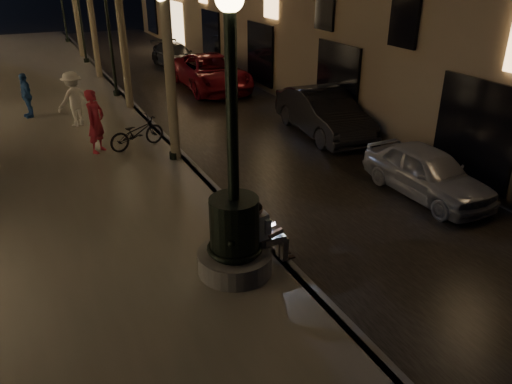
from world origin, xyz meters
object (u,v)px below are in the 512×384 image
car_rear (175,56)px  bicycle (137,133)px  lamp_curb_c (78,4)px  pedestrian_white (74,99)px  pedestrian_red (95,121)px  car_third (211,73)px  lamp_curb_b (108,20)px  car_front (427,172)px  car_second (323,113)px  fountain_lamppost (234,223)px  seated_man_laptop (265,231)px  pedestrian_blue (26,95)px  lamp_curb_a (166,52)px

car_rear → bicycle: bearing=-112.5°
lamp_curb_c → pedestrian_white: size_ratio=2.58×
car_rear → pedestrian_red: bearing=-117.2°
lamp_curb_c → car_third: lamp_curb_c is taller
lamp_curb_b → pedestrian_red: bearing=-106.1°
pedestrian_red → pedestrian_white: 2.95m
car_rear → pedestrian_white: (-6.38, -9.07, 0.51)m
car_rear → bicycle: size_ratio=2.36×
car_front → pedestrian_red: bearing=137.5°
car_second → pedestrian_white: pedestrian_white is taller
lamp_curb_b → car_third: 4.96m
lamp_curb_b → car_front: lamp_curb_b is taller
car_third → car_rear: bearing=92.7°
fountain_lamppost → lamp_curb_b: size_ratio=1.08×
seated_man_laptop → pedestrian_red: (-1.77, 7.54, 0.24)m
car_second → car_rear: (-1.08, 13.13, -0.14)m
car_front → car_rear: car_front is taller
car_front → seated_man_laptop: bearing=-167.0°
lamp_curb_c → car_rear: 5.60m
car_third → pedestrian_blue: pedestrian_blue is taller
pedestrian_red → pedestrian_blue: pedestrian_red is taller
car_front → pedestrian_blue: pedestrian_blue is taller
lamp_curb_a → pedestrian_red: size_ratio=2.56×
lamp_curb_b → lamp_curb_c: 8.00m
lamp_curb_b → car_rear: size_ratio=1.13×
seated_man_laptop → pedestrian_blue: size_ratio=0.83×
pedestrian_red → bicycle: (1.13, -0.17, -0.47)m
car_rear → car_second: bearing=-85.4°
lamp_curb_a → car_second: size_ratio=1.04×
lamp_curb_c → pedestrian_red: (-1.86, -14.46, -2.09)m
car_third → pedestrian_white: (-6.38, -3.55, 0.38)m
lamp_curb_a → lamp_curb_b: bearing=90.0°
pedestrian_white → bicycle: size_ratio=1.03×
seated_man_laptop → car_rear: seated_man_laptop is taller
lamp_curb_b → car_rear: (4.30, 5.55, -2.62)m
seated_man_laptop → pedestrian_blue: 12.77m
car_front → pedestrian_red: pedestrian_red is taller
bicycle → lamp_curb_c: bearing=-19.1°
seated_man_laptop → lamp_curb_a: size_ratio=0.28×
pedestrian_red → fountain_lamppost: bearing=-127.7°
pedestrian_red → bicycle: pedestrian_red is taller
lamp_curb_c → pedestrian_blue: 10.54m
lamp_curb_a → bicycle: bearing=118.0°
lamp_curb_b → pedestrian_blue: bearing=-154.2°
lamp_curb_c → car_front: (5.13, -20.74, -2.61)m
car_third → car_front: bearing=-83.6°
car_second → car_third: size_ratio=0.85×
lamp_curb_a → fountain_lamppost: bearing=-96.7°
seated_man_laptop → car_front: (5.22, 1.26, -0.27)m
car_second → pedestrian_white: (-7.46, 4.06, 0.37)m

